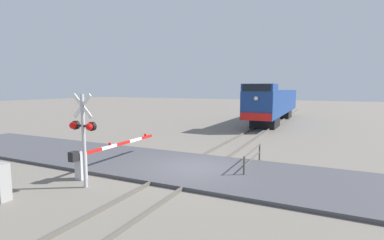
{
  "coord_description": "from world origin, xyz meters",
  "views": [
    {
      "loc": [
        5.56,
        -11.85,
        3.86
      ],
      "look_at": [
        -0.85,
        1.54,
        2.18
      ],
      "focal_mm": 26.85,
      "sensor_mm": 36.0,
      "label": 1
    }
  ],
  "objects": [
    {
      "name": "guard_railing",
      "position": [
        2.41,
        1.39,
        0.63
      ],
      "size": [
        0.08,
        3.1,
        0.95
      ],
      "color": "#4C4742",
      "rests_on": "ground_plane"
    },
    {
      "name": "crossing_gate",
      "position": [
        -3.76,
        -2.48,
        0.79
      ],
      "size": [
        0.36,
        5.86,
        1.27
      ],
      "color": "silver",
      "rests_on": "ground_plane"
    },
    {
      "name": "utility_cabinet",
      "position": [
        -4.39,
        -6.12,
        0.65
      ],
      "size": [
        0.48,
        0.4,
        1.31
      ],
      "primitive_type": "cube",
      "color": "#999993",
      "rests_on": "ground_plane"
    },
    {
      "name": "rail_track_right",
      "position": [
        0.72,
        0.0,
        0.07
      ],
      "size": [
        0.08,
        80.0,
        0.15
      ],
      "primitive_type": "cube",
      "color": "#59544C",
      "rests_on": "ground_plane"
    },
    {
      "name": "ground_plane",
      "position": [
        0.0,
        0.0,
        0.0
      ],
      "size": [
        160.0,
        160.0,
        0.0
      ],
      "primitive_type": "plane",
      "color": "slate"
    },
    {
      "name": "road_surface",
      "position": [
        0.0,
        0.0,
        0.08
      ],
      "size": [
        36.0,
        5.24,
        0.15
      ],
      "primitive_type": "cube",
      "color": "#47474C",
      "rests_on": "ground_plane"
    },
    {
      "name": "rail_track_left",
      "position": [
        -0.72,
        0.0,
        0.07
      ],
      "size": [
        0.08,
        80.0,
        0.15
      ],
      "primitive_type": "cube",
      "color": "#59544C",
      "rests_on": "ground_plane"
    },
    {
      "name": "locomotive",
      "position": [
        0.0,
        20.98,
        2.14
      ],
      "size": [
        2.76,
        18.21,
        4.19
      ],
      "color": "black",
      "rests_on": "ground_plane"
    },
    {
      "name": "crossing_signal",
      "position": [
        -2.83,
        -3.92,
        2.22
      ],
      "size": [
        1.18,
        0.33,
        3.64
      ],
      "color": "#ADADB2",
      "rests_on": "ground_plane"
    }
  ]
}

